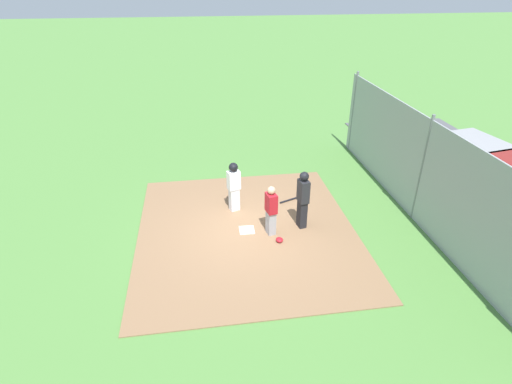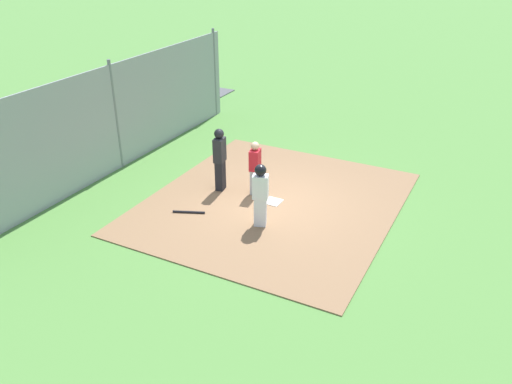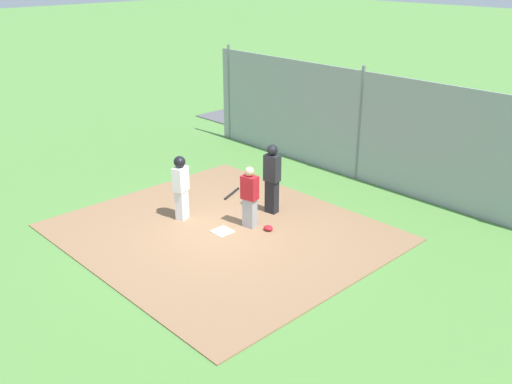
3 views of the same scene
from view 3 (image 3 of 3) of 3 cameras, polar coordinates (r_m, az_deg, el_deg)
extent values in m
plane|color=#51843D|center=(13.65, -3.40, -4.12)|extent=(140.00, 140.00, 0.00)
cube|color=#896647|center=(13.65, -3.40, -4.06)|extent=(7.20, 6.40, 0.03)
cube|color=white|center=(13.64, -3.40, -3.97)|extent=(0.45, 0.45, 0.02)
cube|color=#9E9EA3|center=(13.73, -0.63, -2.09)|extent=(0.34, 0.28, 0.73)
cube|color=#B21923|center=(13.47, -0.64, 0.45)|extent=(0.43, 0.33, 0.58)
sphere|color=tan|center=(13.32, -0.65, 2.07)|extent=(0.23, 0.23, 0.23)
cube|color=black|center=(14.48, 1.60, -0.46)|extent=(0.33, 0.27, 0.87)
cube|color=#232328|center=(14.20, 1.64, 2.42)|extent=(0.42, 0.32, 0.68)
sphere|color=black|center=(14.04, 1.66, 4.25)|extent=(0.27, 0.27, 0.27)
cube|color=silver|center=(14.24, -7.46, -1.27)|extent=(0.31, 0.36, 0.77)
cube|color=white|center=(13.98, -7.60, 1.31)|extent=(0.37, 0.44, 0.61)
sphere|color=tan|center=(13.84, -7.69, 2.95)|extent=(0.24, 0.24, 0.24)
sphere|color=black|center=(13.83, -7.70, 3.02)|extent=(0.29, 0.29, 0.29)
cylinder|color=black|center=(15.72, -2.45, -0.15)|extent=(0.38, 0.81, 0.06)
ellipsoid|color=#B21923|center=(13.66, 1.24, -3.64)|extent=(0.24, 0.20, 0.12)
cube|color=#93999E|center=(16.73, 10.39, 6.49)|extent=(12.00, 0.05, 3.20)
cylinder|color=slate|center=(16.71, 10.41, 6.73)|extent=(0.10, 0.10, 3.35)
cylinder|color=slate|center=(20.46, -2.69, 9.95)|extent=(0.10, 0.10, 3.35)
cube|color=#515156|center=(20.09, 16.19, 3.93)|extent=(18.00, 5.20, 0.04)
cube|color=maroon|center=(20.47, 15.78, 5.56)|extent=(4.43, 2.38, 0.64)
cube|color=maroon|center=(20.37, 15.57, 7.25)|extent=(2.54, 1.93, 0.56)
cylinder|color=black|center=(20.88, 20.10, 5.06)|extent=(0.62, 0.28, 0.60)
cylinder|color=black|center=(19.31, 18.56, 3.92)|extent=(0.62, 0.28, 0.60)
cylinder|color=black|center=(21.75, 13.25, 6.50)|extent=(0.62, 0.28, 0.60)
cylinder|color=black|center=(20.25, 11.27, 5.50)|extent=(0.62, 0.28, 0.60)
cube|color=#B2B2B7|center=(21.61, 10.72, 6.89)|extent=(4.42, 2.36, 0.64)
cube|color=#97979C|center=(21.53, 10.48, 8.50)|extent=(2.53, 1.92, 0.56)
cylinder|color=black|center=(21.86, 14.92, 6.42)|extent=(0.62, 0.27, 0.60)
cylinder|color=black|center=(20.35, 13.05, 5.43)|extent=(0.62, 0.27, 0.60)
cylinder|color=black|center=(22.97, 8.62, 7.69)|extent=(0.62, 0.27, 0.60)
cylinder|color=black|center=(21.54, 6.42, 6.81)|extent=(0.62, 0.27, 0.60)
camera|label=1|loc=(6.69, 55.37, 19.34)|focal=28.22mm
camera|label=2|loc=(20.89, -39.49, 19.56)|focal=36.60mm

